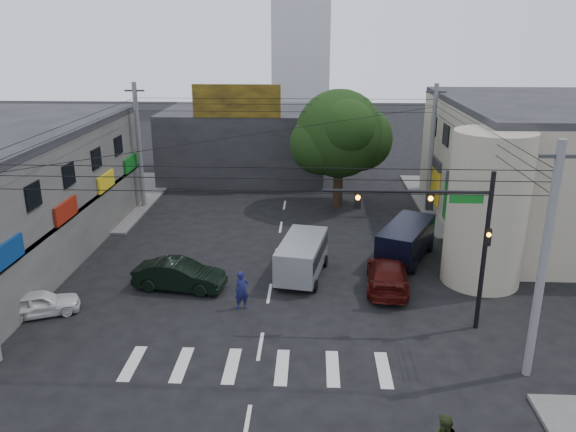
# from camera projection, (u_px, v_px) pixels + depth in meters

# --- Properties ---
(ground) EXTENTS (160.00, 160.00, 0.00)m
(ground) POSITION_uv_depth(u_px,v_px,m) (266.00, 312.00, 26.49)
(ground) COLOR black
(ground) RESTS_ON ground
(sidewalk_far_left) EXTENTS (16.00, 16.00, 0.15)m
(sidewalk_far_left) POSITION_uv_depth(u_px,v_px,m) (58.00, 197.00, 44.29)
(sidewalk_far_left) COLOR #514F4C
(sidewalk_far_left) RESTS_ON ground
(sidewalk_far_right) EXTENTS (16.00, 16.00, 0.15)m
(sidewalk_far_right) POSITION_uv_depth(u_px,v_px,m) (521.00, 204.00, 42.75)
(sidewalk_far_right) COLOR #514F4C
(sidewalk_far_right) RESTS_ON ground
(building_right) EXTENTS (14.00, 18.00, 8.00)m
(building_right) POSITION_uv_depth(u_px,v_px,m) (555.00, 169.00, 36.77)
(building_right) COLOR gray
(building_right) RESTS_ON ground
(corner_column) EXTENTS (4.00, 4.00, 8.00)m
(corner_column) POSITION_uv_depth(u_px,v_px,m) (487.00, 209.00, 28.54)
(corner_column) COLOR gray
(corner_column) RESTS_ON ground
(building_far) EXTENTS (14.00, 10.00, 6.00)m
(building_far) POSITION_uv_depth(u_px,v_px,m) (245.00, 143.00, 50.34)
(building_far) COLOR #232326
(building_far) RESTS_ON ground
(billboard) EXTENTS (7.00, 0.30, 2.60)m
(billboard) POSITION_uv_depth(u_px,v_px,m) (237.00, 101.00, 44.34)
(billboard) COLOR olive
(billboard) RESTS_ON building_far
(street_tree) EXTENTS (6.40, 6.40, 8.70)m
(street_tree) POSITION_uv_depth(u_px,v_px,m) (339.00, 134.00, 40.69)
(street_tree) COLOR black
(street_tree) RESTS_ON ground
(traffic_gantry) EXTENTS (7.10, 0.35, 7.20)m
(traffic_gantry) POSITION_uv_depth(u_px,v_px,m) (447.00, 226.00, 23.67)
(traffic_gantry) COLOR black
(traffic_gantry) RESTS_ON ground
(utility_pole_near_right) EXTENTS (0.32, 0.32, 9.20)m
(utility_pole_near_right) POSITION_uv_depth(u_px,v_px,m) (543.00, 265.00, 20.32)
(utility_pole_near_right) COLOR #59595B
(utility_pole_near_right) RESTS_ON ground
(utility_pole_far_left) EXTENTS (0.32, 0.32, 9.20)m
(utility_pole_far_left) POSITION_uv_depth(u_px,v_px,m) (139.00, 147.00, 40.64)
(utility_pole_far_left) COLOR #59595B
(utility_pole_far_left) RESTS_ON ground
(utility_pole_far_right) EXTENTS (0.32, 0.32, 9.20)m
(utility_pole_far_right) POSITION_uv_depth(u_px,v_px,m) (431.00, 149.00, 39.74)
(utility_pole_far_right) COLOR #59595B
(utility_pole_far_right) RESTS_ON ground
(dark_sedan) EXTENTS (2.94, 5.11, 1.53)m
(dark_sedan) POSITION_uv_depth(u_px,v_px,m) (179.00, 275.00, 28.65)
(dark_sedan) COLOR black
(dark_sedan) RESTS_ON ground
(white_compact) EXTENTS (3.96, 4.55, 1.20)m
(white_compact) POSITION_uv_depth(u_px,v_px,m) (40.00, 303.00, 26.06)
(white_compact) COLOR silver
(white_compact) RESTS_ON ground
(maroon_sedan) EXTENTS (3.11, 5.61, 1.51)m
(maroon_sedan) POSITION_uv_depth(u_px,v_px,m) (387.00, 274.00, 28.83)
(maroon_sedan) COLOR #3E0B08
(maroon_sedan) RESTS_ON ground
(silver_minivan) EXTENTS (5.54, 3.68, 2.09)m
(silver_minivan) POSITION_uv_depth(u_px,v_px,m) (302.00, 259.00, 30.01)
(silver_minivan) COLOR gray
(silver_minivan) RESTS_ON ground
(navy_van) EXTENTS (6.84, 6.06, 2.12)m
(navy_van) POSITION_uv_depth(u_px,v_px,m) (406.00, 242.00, 32.28)
(navy_van) COLOR black
(navy_van) RESTS_ON ground
(traffic_officer) EXTENTS (1.03, 0.96, 1.90)m
(traffic_officer) POSITION_uv_depth(u_px,v_px,m) (242.00, 290.00, 26.56)
(traffic_officer) COLOR #141749
(traffic_officer) RESTS_ON ground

